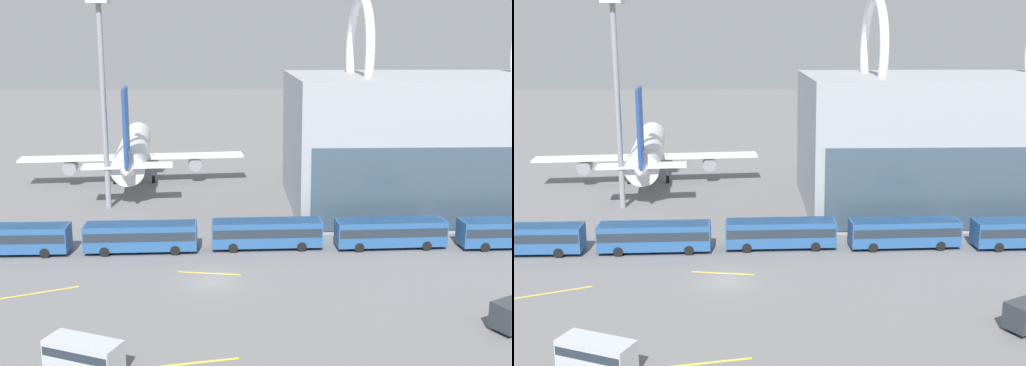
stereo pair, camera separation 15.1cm
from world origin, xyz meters
TOP-DOWN VIEW (x-y plane):
  - ground_plane at (0.00, 0.00)m, footprint 440.00×440.00m
  - airliner_at_gate_far at (-13.13, 41.08)m, footprint 33.23×36.98m
  - airliner_parked_remote at (37.45, 49.49)m, footprint 33.11×35.50m
  - shuttle_bus_0 at (-20.59, 8.19)m, footprint 11.45×2.91m
  - shuttle_bus_1 at (-7.62, 8.44)m, footprint 11.51×3.08m
  - shuttle_bus_2 at (5.35, 9.15)m, footprint 11.50×3.06m
  - shuttle_bus_3 at (18.33, 8.88)m, footprint 11.54×3.22m
  - service_van_crossing at (-8.03, -16.05)m, footprint 5.51×3.92m
  - floodlight_mast at (-14.27, 26.27)m, footprint 2.58×2.58m
  - lane_stripe_1 at (-15.99, -2.60)m, footprint 8.25×3.67m
  - lane_stripe_2 at (-0.42, 1.95)m, footprint 6.00×1.27m
  - lane_stripe_4 at (-3.13, -15.44)m, footprint 10.65×2.18m

SIDE VIEW (x-z plane):
  - ground_plane at x=0.00m, z-range 0.00..0.00m
  - lane_stripe_1 at x=-15.99m, z-range 0.00..0.01m
  - lane_stripe_2 at x=-0.42m, z-range 0.00..0.01m
  - lane_stripe_4 at x=-3.13m, z-range 0.00..0.01m
  - service_van_crossing at x=-8.03m, z-range 0.21..2.52m
  - shuttle_bus_0 at x=-20.59m, z-range 0.28..3.28m
  - shuttle_bus_1 at x=-7.62m, z-range 0.28..3.28m
  - shuttle_bus_2 at x=5.35m, z-range 0.28..3.28m
  - shuttle_bus_3 at x=18.33m, z-range 0.28..3.28m
  - airliner_at_gate_far at x=-13.13m, z-range -2.78..12.57m
  - airliner_parked_remote at x=37.45m, z-range -2.36..12.91m
  - floodlight_mast at x=-14.27m, z-range 3.05..29.31m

